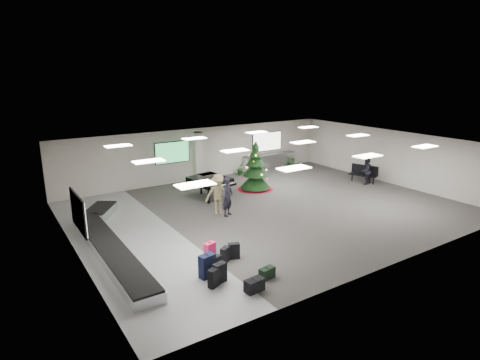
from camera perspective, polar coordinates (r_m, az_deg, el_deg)
ground at (r=19.76m, az=4.24°, el=-4.17°), size 18.00×18.00×0.00m
room_envelope at (r=19.42m, az=2.27°, el=2.67°), size 18.02×14.02×3.21m
baggage_carousel at (r=16.39m, az=-18.23°, el=-8.31°), size 2.28×9.71×0.43m
service_counter at (r=27.62m, az=4.20°, el=2.62°), size 4.05×0.65×1.08m
suitcase_0 at (r=12.91m, az=-3.73°, el=-13.70°), size 0.45×0.36×0.63m
suitcase_1 at (r=13.72m, az=-3.44°, el=-11.89°), size 0.42×0.30×0.61m
pink_suitcase at (r=14.58m, az=-4.30°, el=-10.05°), size 0.47×0.35×0.67m
suitcase_3 at (r=14.38m, az=-2.15°, el=-10.58°), size 0.43×0.37×0.58m
navy_suitcase at (r=13.41m, az=-4.71°, el=-12.10°), size 0.56×0.39×0.81m
suitcase_5 at (r=13.12m, az=-2.91°, el=-13.05°), size 0.48×0.33×0.68m
green_duffel at (r=13.45m, az=3.87°, el=-13.05°), size 0.57×0.35×0.38m
suitcase_7 at (r=14.64m, az=-0.88°, el=-10.05°), size 0.46×0.34×0.61m
black_duffel at (r=12.71m, az=2.06°, el=-14.72°), size 0.64×0.39×0.42m
christmas_tree at (r=22.74m, az=2.21°, el=1.12°), size 2.07×2.07×2.95m
grand_piano at (r=21.34m, az=-4.22°, el=-0.14°), size 2.02×2.45×1.28m
bench at (r=25.45m, az=17.26°, el=0.99°), size 1.09×1.74×1.05m
traveler_a at (r=18.60m, az=-1.76°, el=-2.39°), size 0.80×0.73×1.84m
traveler_b at (r=18.80m, az=-3.10°, el=-2.05°), size 1.43×1.12×1.94m
traveler_bench at (r=25.03m, az=17.49°, el=1.24°), size 0.87×0.72×1.61m
potted_plant_left at (r=26.06m, az=0.09°, el=1.71°), size 0.60×0.53×0.92m
potted_plant_right at (r=28.26m, az=7.51°, el=2.43°), size 0.55×0.55×0.71m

